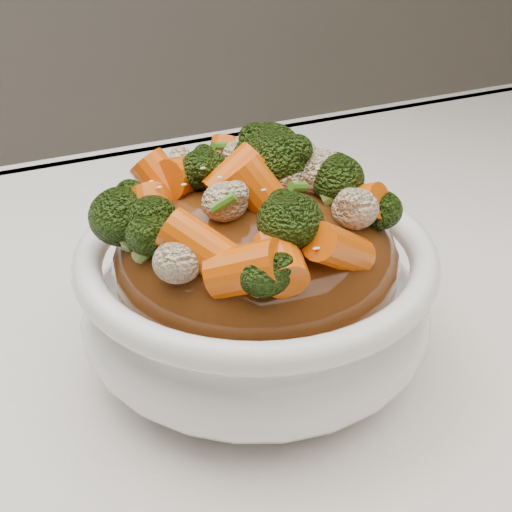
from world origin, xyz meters
name	(u,v)px	position (x,y,z in m)	size (l,w,h in m)	color
tablecloth	(327,429)	(0.00, 0.00, 0.73)	(1.20, 0.80, 0.04)	white
bowl	(256,301)	(-0.02, 0.06, 0.79)	(0.21, 0.21, 0.08)	white
sauce_base	(256,260)	(-0.02, 0.06, 0.82)	(0.16, 0.16, 0.09)	#51280E
carrots	(256,165)	(-0.02, 0.06, 0.88)	(0.16, 0.16, 0.05)	#E35807
broccoli	(256,167)	(-0.02, 0.06, 0.88)	(0.16, 0.16, 0.04)	black
cauliflower	(256,170)	(-0.02, 0.06, 0.88)	(0.16, 0.16, 0.03)	beige
scallions	(256,164)	(-0.02, 0.06, 0.88)	(0.12, 0.12, 0.02)	#39721A
sesame_seeds	(256,164)	(-0.02, 0.06, 0.88)	(0.15, 0.15, 0.01)	beige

